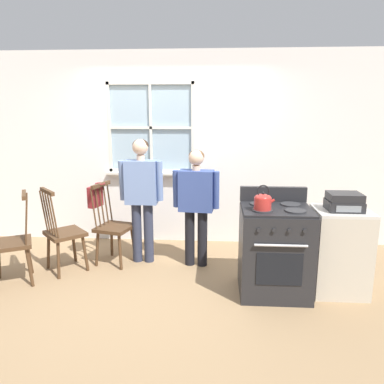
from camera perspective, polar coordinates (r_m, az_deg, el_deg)
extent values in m
plane|color=#937551|center=(4.37, -4.34, -13.38)|extent=(16.00, 16.00, 0.00)
cube|color=white|center=(5.95, -22.92, 6.15)|extent=(2.23, 0.06, 2.70)
cube|color=white|center=(5.44, 16.10, 6.14)|extent=(2.94, 0.06, 2.70)
cube|color=white|center=(5.55, -5.98, -2.13)|extent=(1.23, 0.06, 1.03)
cube|color=white|center=(5.41, -6.47, 18.62)|extent=(1.23, 0.06, 0.42)
cube|color=silver|center=(5.37, -6.24, 2.81)|extent=(1.29, 0.10, 0.03)
cube|color=#9EB7C6|center=(5.39, -6.24, 9.73)|extent=(1.17, 0.01, 1.20)
cube|color=silver|center=(5.36, -6.29, 9.71)|extent=(0.04, 0.02, 1.26)
cube|color=silver|center=(5.36, -6.29, 9.71)|extent=(1.23, 0.02, 0.04)
cube|color=silver|center=(5.49, -12.48, 9.56)|extent=(0.04, 0.03, 1.26)
cube|color=silver|center=(5.29, 0.15, 9.75)|extent=(0.04, 0.03, 1.26)
cube|color=silver|center=(5.37, -6.45, 16.21)|extent=(1.23, 0.03, 0.04)
cube|color=silver|center=(5.42, -6.14, 3.28)|extent=(1.23, 0.03, 0.04)
cube|color=#4C331E|center=(4.79, -11.67, -5.34)|extent=(0.50, 0.51, 0.04)
cylinder|color=#4C331E|center=(4.65, -10.90, -8.98)|extent=(0.07, 0.08, 0.44)
cylinder|color=#4C331E|center=(4.93, -8.92, -7.67)|extent=(0.08, 0.07, 0.44)
cylinder|color=#4C331E|center=(4.81, -14.24, -8.41)|extent=(0.08, 0.07, 0.44)
cylinder|color=#4C331E|center=(5.08, -12.14, -7.18)|extent=(0.07, 0.08, 0.44)
cylinder|color=#4C331E|center=(4.66, -14.74, -2.66)|extent=(0.07, 0.04, 0.52)
cylinder|color=#4C331E|center=(4.73, -14.13, -2.40)|extent=(0.07, 0.04, 0.52)
cylinder|color=#4C331E|center=(4.80, -13.55, -2.15)|extent=(0.07, 0.04, 0.52)
cylinder|color=#4C331E|center=(4.88, -12.99, -1.90)|extent=(0.07, 0.04, 0.52)
cylinder|color=#4C331E|center=(4.95, -12.44, -1.66)|extent=(0.07, 0.04, 0.52)
cube|color=#4C331E|center=(4.74, -13.72, 1.07)|extent=(0.14, 0.38, 0.04)
cube|color=#4C331E|center=(4.72, -18.75, -6.00)|extent=(0.58, 0.58, 0.04)
cylinder|color=#4C331E|center=(4.71, -15.97, -8.99)|extent=(0.09, 0.05, 0.44)
cylinder|color=#4C331E|center=(5.00, -17.54, -7.80)|extent=(0.05, 0.09, 0.44)
cylinder|color=#4C331E|center=(4.60, -19.66, -9.74)|extent=(0.05, 0.09, 0.44)
cylinder|color=#4C331E|center=(4.91, -21.03, -8.46)|extent=(0.09, 0.05, 0.44)
cylinder|color=#4C331E|center=(4.43, -20.21, -3.78)|extent=(0.07, 0.06, 0.52)
cylinder|color=#4C331E|center=(4.52, -20.59, -3.52)|extent=(0.07, 0.06, 0.52)
cylinder|color=#4C331E|center=(4.60, -20.95, -3.27)|extent=(0.07, 0.06, 0.52)
cylinder|color=#4C331E|center=(4.68, -21.31, -3.03)|extent=(0.07, 0.06, 0.52)
cylinder|color=#4C331E|center=(4.77, -21.65, -2.80)|extent=(0.07, 0.06, 0.52)
cube|color=#4C331E|center=(4.54, -21.22, 0.07)|extent=(0.29, 0.30, 0.04)
cube|color=#4C331E|center=(4.60, -25.78, -7.08)|extent=(0.55, 0.56, 0.04)
cylinder|color=#4C331E|center=(4.84, -23.54, -8.98)|extent=(0.06, 0.09, 0.44)
cylinder|color=#4C331E|center=(4.52, -23.50, -10.48)|extent=(0.09, 0.06, 0.44)
cylinder|color=#4C331E|center=(4.70, -23.94, -3.22)|extent=(0.07, 0.05, 0.52)
cylinder|color=#4C331E|center=(4.61, -23.94, -3.50)|extent=(0.07, 0.05, 0.52)
cylinder|color=#4C331E|center=(4.52, -23.94, -3.79)|extent=(0.07, 0.05, 0.52)
cylinder|color=#4C331E|center=(4.43, -23.94, -4.09)|extent=(0.07, 0.05, 0.52)
cylinder|color=#4C331E|center=(4.35, -23.94, -4.41)|extent=(0.07, 0.05, 0.52)
cube|color=#4C331E|center=(4.46, -24.25, -0.39)|extent=(0.21, 0.36, 0.04)
cylinder|color=#2D3347|center=(4.81, -8.39, -6.11)|extent=(0.12, 0.12, 0.76)
cylinder|color=#2D3347|center=(4.78, -6.63, -6.17)|extent=(0.12, 0.12, 0.76)
cube|color=#6B84B7|center=(4.63, -7.73, 1.51)|extent=(0.39, 0.21, 0.54)
cylinder|color=#6B84B7|center=(4.66, -10.59, 1.75)|extent=(0.08, 0.11, 0.50)
cylinder|color=#6B84B7|center=(4.56, -4.94, 1.69)|extent=(0.08, 0.11, 0.50)
cylinder|color=beige|center=(4.58, -7.84, 5.20)|extent=(0.10, 0.10, 0.06)
sphere|color=beige|center=(4.57, -7.89, 6.80)|extent=(0.19, 0.19, 0.19)
ellipsoid|color=#332319|center=(4.58, -7.86, 7.03)|extent=(0.20, 0.20, 0.16)
cylinder|color=black|center=(4.66, -0.34, -6.96)|extent=(0.12, 0.12, 0.70)
cylinder|color=black|center=(4.64, 1.59, -7.06)|extent=(0.12, 0.12, 0.70)
cube|color=#384C8E|center=(4.49, 0.64, 0.20)|extent=(0.43, 0.25, 0.49)
cylinder|color=#384C8E|center=(4.51, -2.45, 0.50)|extent=(0.09, 0.11, 0.46)
cylinder|color=#384C8E|center=(4.43, 3.70, 0.29)|extent=(0.09, 0.11, 0.46)
cylinder|color=beige|center=(4.44, 0.65, 3.69)|extent=(0.10, 0.10, 0.06)
sphere|color=beige|center=(4.42, 0.65, 5.24)|extent=(0.18, 0.18, 0.18)
ellipsoid|color=brown|center=(4.43, 0.68, 5.48)|extent=(0.19, 0.19, 0.15)
cube|color=#232326|center=(4.04, 12.48, -8.89)|extent=(0.71, 0.64, 0.90)
cube|color=black|center=(3.90, 12.79, -2.54)|extent=(0.70, 0.61, 0.02)
cylinder|color=#2D2D30|center=(3.75, 10.67, -2.76)|extent=(0.20, 0.20, 0.02)
cylinder|color=#2D2D30|center=(3.80, 15.49, -2.79)|extent=(0.20, 0.20, 0.02)
cylinder|color=#2D2D30|center=(3.99, 10.25, -1.80)|extent=(0.20, 0.20, 0.02)
cylinder|color=#2D2D30|center=(4.04, 14.78, -1.85)|extent=(0.20, 0.20, 0.02)
cube|color=#232326|center=(4.15, 12.25, -0.29)|extent=(0.71, 0.06, 0.16)
cube|color=black|center=(3.76, 13.17, -11.44)|extent=(0.44, 0.01, 0.32)
cylinder|color=silver|center=(3.65, 13.41, -7.94)|extent=(0.50, 0.02, 0.02)
cylinder|color=#232326|center=(3.59, 10.10, -5.73)|extent=(0.04, 0.02, 0.04)
cylinder|color=#232326|center=(3.61, 12.37, -5.73)|extent=(0.04, 0.02, 0.04)
cylinder|color=#232326|center=(3.63, 14.61, -5.73)|extent=(0.04, 0.02, 0.04)
cylinder|color=#232326|center=(3.66, 16.82, -5.71)|extent=(0.04, 0.02, 0.04)
cylinder|color=red|center=(3.73, 10.71, -1.74)|extent=(0.17, 0.17, 0.12)
ellipsoid|color=red|center=(3.72, 10.75, -0.84)|extent=(0.16, 0.16, 0.07)
sphere|color=black|center=(3.71, 10.78, -0.16)|extent=(0.03, 0.03, 0.03)
cylinder|color=red|center=(3.74, 11.95, -1.48)|extent=(0.08, 0.03, 0.07)
torus|color=black|center=(3.70, 10.79, 0.14)|extent=(0.12, 0.01, 0.12)
cylinder|color=#935B3D|center=(5.37, -7.74, 3.51)|extent=(0.16, 0.16, 0.10)
cylinder|color=#33261C|center=(5.37, -7.76, 3.97)|extent=(0.15, 0.15, 0.01)
cone|color=#2D7038|center=(5.36, -7.53, 4.79)|extent=(0.05, 0.04, 0.14)
cone|color=#2D7038|center=(5.38, -7.69, 4.40)|extent=(0.04, 0.05, 0.07)
cone|color=#2D7038|center=(5.38, -7.95, 4.71)|extent=(0.07, 0.06, 0.13)
cone|color=#2D7038|center=(5.35, -8.03, 4.62)|extent=(0.05, 0.04, 0.11)
cone|color=#2D7038|center=(5.34, -7.85, 4.35)|extent=(0.04, 0.05, 0.07)
cone|color=#2D7038|center=(5.34, -7.61, 4.78)|extent=(0.07, 0.06, 0.15)
cube|color=maroon|center=(4.82, -14.53, -0.67)|extent=(0.14, 0.24, 0.26)
torus|color=maroon|center=(4.75, -13.83, 1.25)|extent=(0.15, 0.15, 0.01)
cube|color=beige|center=(4.26, 21.49, -8.59)|extent=(0.55, 0.50, 0.87)
cube|color=beige|center=(4.12, 21.98, -2.72)|extent=(0.55, 0.50, 0.03)
cube|color=#232326|center=(4.09, 22.14, -1.92)|extent=(0.34, 0.28, 0.10)
cube|color=#232326|center=(4.07, 22.24, -0.69)|extent=(0.32, 0.27, 0.08)
cube|color=gray|center=(3.96, 22.77, -2.42)|extent=(0.24, 0.01, 0.06)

